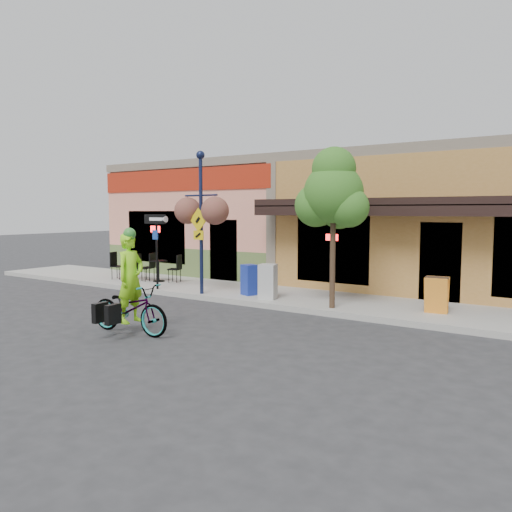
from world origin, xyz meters
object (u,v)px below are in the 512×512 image
at_px(building, 350,220).
at_px(lamp_post, 201,223).
at_px(bicycle, 130,309).
at_px(cyclist_rider, 131,290).
at_px(newspaper_box_grey, 268,282).
at_px(street_tree, 333,227).
at_px(newspaper_box_blue, 249,280).
at_px(one_way_sign, 157,252).

height_order(building, lamp_post, building).
distance_m(bicycle, lamp_post, 4.69).
height_order(cyclist_rider, lamp_post, lamp_post).
distance_m(building, newspaper_box_grey, 6.62).
distance_m(lamp_post, street_tree, 4.16).
xyz_separation_m(newspaper_box_blue, newspaper_box_grey, (0.82, -0.27, 0.04)).
bearing_deg(newspaper_box_grey, lamp_post, 175.51).
bearing_deg(one_way_sign, lamp_post, 2.43).
distance_m(bicycle, newspaper_box_blue, 4.73).
distance_m(bicycle, one_way_sign, 5.19).
height_order(cyclist_rider, newspaper_box_grey, cyclist_rider).
distance_m(building, newspaper_box_blue, 6.38).
bearing_deg(building, lamp_post, -104.73).
height_order(building, one_way_sign, building).
bearing_deg(building, one_way_sign, -117.12).
distance_m(cyclist_rider, newspaper_box_blue, 4.74).
bearing_deg(newspaper_box_blue, building, 108.06).
height_order(building, bicycle, building).
xyz_separation_m(bicycle, street_tree, (2.69, 4.28, 1.66)).
height_order(building, cyclist_rider, building).
height_order(newspaper_box_blue, street_tree, street_tree).
bearing_deg(street_tree, lamp_post, -177.73).
distance_m(building, bicycle, 11.01).
height_order(bicycle, newspaper_box_grey, newspaper_box_grey).
bearing_deg(lamp_post, building, 81.85).
height_order(one_way_sign, newspaper_box_blue, one_way_sign).
xyz_separation_m(cyclist_rider, newspaper_box_blue, (-0.22, 4.72, -0.35)).
xyz_separation_m(newspaper_box_blue, street_tree, (2.87, -0.45, 1.60)).
distance_m(building, street_tree, 7.01).
distance_m(lamp_post, newspaper_box_blue, 2.19).
bearing_deg(lamp_post, cyclist_rider, -63.20).
height_order(one_way_sign, newspaper_box_grey, one_way_sign).
relative_size(building, bicycle, 8.90).
height_order(building, newspaper_box_grey, building).
bearing_deg(cyclist_rider, building, -5.37).
bearing_deg(cyclist_rider, newspaper_box_grey, -11.62).
bearing_deg(building, cyclist_rider, -91.39).
xyz_separation_m(one_way_sign, newspaper_box_grey, (3.84, 0.44, -0.69)).
relative_size(bicycle, newspaper_box_grey, 2.10).
xyz_separation_m(one_way_sign, newspaper_box_blue, (3.02, 0.71, -0.73)).
distance_m(lamp_post, one_way_sign, 1.97).
bearing_deg(street_tree, building, 109.87).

